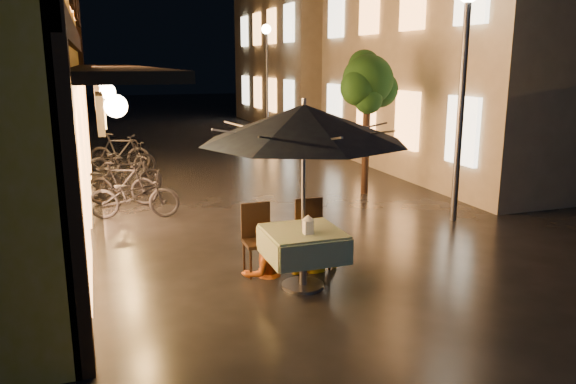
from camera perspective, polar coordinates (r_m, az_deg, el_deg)
name	(u,v)px	position (r m, az deg, el deg)	size (l,w,h in m)	color
ground	(354,277)	(7.85, 6.71, -8.60)	(90.00, 90.00, 0.00)	black
east_building_near	(503,42)	(16.89, 21.04, 14.04)	(7.30, 9.30, 6.80)	tan
east_building_far	(335,44)	(26.80, 4.76, 14.73)	(7.30, 10.30, 7.30)	tan
street_tree	(368,84)	(12.43, 8.13, 10.81)	(1.43, 1.20, 3.15)	black
streetlamp_near	(464,60)	(10.57, 17.46, 12.67)	(0.36, 0.36, 4.23)	#59595E
streetlamp_far	(267,61)	(21.47, -2.20, 13.19)	(0.36, 0.36, 4.23)	#59595E
cafe_table	(303,244)	(7.29, 1.54, -5.33)	(0.99, 0.99, 0.78)	#59595E
patio_umbrella	(304,124)	(6.96, 1.62, 6.96)	(2.63, 2.63, 2.46)	#59595E
cafe_chair_left	(258,235)	(7.86, -3.09, -4.35)	(0.42, 0.42, 0.97)	black
cafe_chair_right	(311,229)	(8.10, 2.37, -3.80)	(0.42, 0.42, 0.97)	black
table_lantern	(308,223)	(7.04, 2.05, -3.19)	(0.16, 0.16, 0.25)	white
person_orange	(263,228)	(7.69, -2.59, -3.65)	(0.66, 0.51, 1.35)	#C1581A
person_yellow	(314,222)	(7.86, 2.67, -3.11)	(0.90, 0.52, 1.40)	yellow
bicycle_0	(134,195)	(10.94, -15.38, -0.30)	(0.59, 1.68, 0.89)	black
bicycle_1	(122,183)	(12.01, -16.54, 0.84)	(0.42, 1.50, 0.90)	black
bicycle_2	(121,176)	(12.82, -16.58, 1.56)	(0.59, 1.70, 0.89)	black
bicycle_3	(130,177)	(12.63, -15.76, 1.50)	(0.43, 1.52, 0.91)	black
bicycle_4	(122,161)	(14.68, -16.56, 3.07)	(0.62, 1.78, 0.93)	black
bicycle_5	(119,152)	(15.77, -16.75, 3.89)	(0.48, 1.71, 1.03)	black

